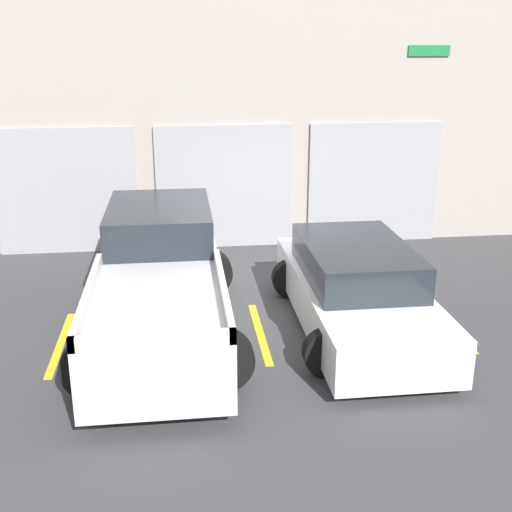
# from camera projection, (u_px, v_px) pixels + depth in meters

# --- Properties ---
(ground_plane) EXTENTS (28.00, 28.00, 0.00)m
(ground_plane) POSITION_uv_depth(u_px,v_px,m) (249.00, 296.00, 11.47)
(ground_plane) COLOR #3D3D3F
(shophouse_building) EXTENTS (15.11, 0.68, 5.60)m
(shophouse_building) POSITION_uv_depth(u_px,v_px,m) (231.00, 118.00, 13.68)
(shophouse_building) COLOR #9E9389
(shophouse_building) RESTS_ON ground
(pickup_truck) EXTENTS (2.47, 5.28, 1.74)m
(pickup_truck) POSITION_uv_depth(u_px,v_px,m) (160.00, 281.00, 9.84)
(pickup_truck) COLOR silver
(pickup_truck) RESTS_ON ground
(sedan_white) EXTENTS (2.23, 4.60, 1.36)m
(sedan_white) POSITION_uv_depth(u_px,v_px,m) (356.00, 289.00, 10.02)
(sedan_white) COLOR white
(sedan_white) RESTS_ON ground
(parking_stripe_far_left) EXTENTS (0.12, 2.20, 0.01)m
(parking_stripe_far_left) POSITION_uv_depth(u_px,v_px,m) (61.00, 343.00, 9.67)
(parking_stripe_far_left) COLOR gold
(parking_stripe_far_left) RESTS_ON ground
(parking_stripe_left) EXTENTS (0.12, 2.20, 0.01)m
(parking_stripe_left) POSITION_uv_depth(u_px,v_px,m) (260.00, 332.00, 10.02)
(parking_stripe_left) COLOR gold
(parking_stripe_left) RESTS_ON ground
(parking_stripe_centre) EXTENTS (0.12, 2.20, 0.01)m
(parking_stripe_centre) POSITION_uv_depth(u_px,v_px,m) (446.00, 323.00, 10.37)
(parking_stripe_centre) COLOR gold
(parking_stripe_centre) RESTS_ON ground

